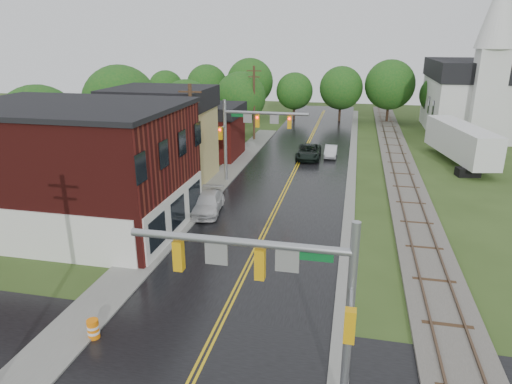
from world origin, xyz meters
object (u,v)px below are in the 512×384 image
(suv_dark, at_px, (309,152))
(sedan_silver, at_px, (331,151))
(traffic_signal_near, at_px, (283,281))
(pickup_white, at_px, (208,203))
(utility_pole_b, at_px, (192,140))
(tree_left_a, at_px, (41,129))
(tree_left_b, at_px, (122,105))
(tree_left_c, at_px, (187,107))
(semi_trailer, at_px, (461,141))
(church, at_px, (473,89))
(construction_barrel, at_px, (93,329))
(traffic_signal_far, at_px, (249,127))
(utility_pole_c, at_px, (254,102))
(brick_building, at_px, (74,167))
(tree_left_e, at_px, (241,99))

(suv_dark, bearing_deg, sedan_silver, 28.39)
(traffic_signal_near, height_order, pickup_white, traffic_signal_near)
(utility_pole_b, height_order, pickup_white, utility_pole_b)
(traffic_signal_near, bearing_deg, tree_left_a, 139.53)
(pickup_white, bearing_deg, suv_dark, 64.75)
(traffic_signal_near, bearing_deg, tree_left_b, 125.49)
(tree_left_c, relative_size, suv_dark, 1.45)
(pickup_white, height_order, semi_trailer, semi_trailer)
(traffic_signal_near, height_order, tree_left_c, tree_left_c)
(church, height_order, pickup_white, church)
(construction_barrel, bearing_deg, sedan_silver, 76.50)
(church, xyz_separation_m, tree_left_c, (-33.85, -13.84, -1.32))
(traffic_signal_far, height_order, utility_pole_b, utility_pole_b)
(traffic_signal_near, distance_m, pickup_white, 19.64)
(utility_pole_c, height_order, pickup_white, utility_pole_c)
(church, height_order, traffic_signal_near, church)
(tree_left_c, height_order, sedan_silver, tree_left_c)
(pickup_white, bearing_deg, construction_barrel, -97.81)
(tree_left_a, relative_size, tree_left_c, 1.13)
(brick_building, xyz_separation_m, pickup_white, (7.68, 4.30, -3.45))
(traffic_signal_near, distance_m, semi_trailer, 37.88)
(brick_building, relative_size, tree_left_e, 1.75)
(brick_building, distance_m, tree_left_b, 17.80)
(utility_pole_c, xyz_separation_m, pickup_white, (2.00, -24.70, -4.02))
(brick_building, relative_size, church, 0.71)
(church, relative_size, traffic_signal_far, 2.72)
(church, bearing_deg, tree_left_a, -141.37)
(tree_left_c, xyz_separation_m, pickup_white, (9.05, -20.60, -3.81))
(traffic_signal_near, distance_m, utility_pole_c, 43.24)
(tree_left_a, bearing_deg, tree_left_b, 78.69)
(utility_pole_b, height_order, tree_left_a, utility_pole_b)
(brick_building, bearing_deg, utility_pole_b, 50.93)
(traffic_signal_far, xyz_separation_m, tree_left_c, (-10.38, 12.90, -0.46))
(semi_trailer, bearing_deg, suv_dark, -174.89)
(traffic_signal_far, height_order, semi_trailer, traffic_signal_far)
(traffic_signal_far, distance_m, utility_pole_c, 17.33)
(church, bearing_deg, utility_pole_b, -130.18)
(church, xyz_separation_m, traffic_signal_far, (-23.47, -26.74, -0.86))
(tree_left_b, relative_size, construction_barrel, 10.91)
(traffic_signal_far, height_order, tree_left_e, tree_left_e)
(traffic_signal_near, relative_size, tree_left_b, 0.76)
(suv_dark, bearing_deg, pickup_white, -109.66)
(suv_dark, bearing_deg, tree_left_b, -168.09)
(church, distance_m, semi_trailer, 16.94)
(traffic_signal_near, distance_m, construction_barrel, 9.82)
(sedan_silver, bearing_deg, utility_pole_b, -122.30)
(brick_building, height_order, church, church)
(pickup_white, bearing_deg, tree_left_b, 128.94)
(tree_left_b, xyz_separation_m, tree_left_e, (9.00, 14.00, -0.90))
(sedan_silver, distance_m, pickup_white, 19.95)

